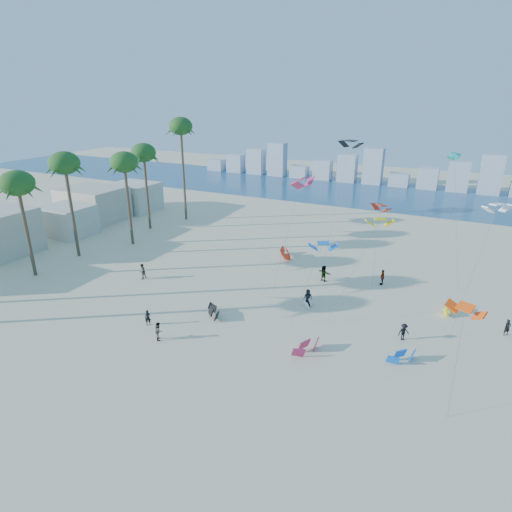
% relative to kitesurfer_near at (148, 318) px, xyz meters
% --- Properties ---
extents(ground, '(220.00, 220.00, 0.00)m').
position_rel_kitesurfer_near_xyz_m(ground, '(3.27, -5.77, -0.76)').
color(ground, beige).
rests_on(ground, ground).
extents(ocean, '(220.00, 220.00, 0.00)m').
position_rel_kitesurfer_near_xyz_m(ocean, '(3.27, 66.23, -0.75)').
color(ocean, navy).
rests_on(ocean, ground).
extents(kitesurfer_near, '(0.66, 0.63, 1.52)m').
position_rel_kitesurfer_near_xyz_m(kitesurfer_near, '(0.00, 0.00, 0.00)').
color(kitesurfer_near, black).
rests_on(kitesurfer_near, ground).
extents(kitesurfer_mid, '(1.00, 1.03, 1.67)m').
position_rel_kitesurfer_near_xyz_m(kitesurfer_mid, '(2.49, -1.53, 0.08)').
color(kitesurfer_mid, gray).
rests_on(kitesurfer_mid, ground).
extents(kitesurfers_far, '(38.51, 12.13, 1.90)m').
position_rel_kitesurfer_near_xyz_m(kitesurfers_far, '(11.53, 12.86, 0.14)').
color(kitesurfers_far, black).
rests_on(kitesurfers_far, ground).
extents(grounded_kites, '(23.02, 23.26, 1.09)m').
position_rel_kitesurfer_near_xyz_m(grounded_kites, '(12.84, 10.90, -0.29)').
color(grounded_kites, black).
rests_on(grounded_kites, ground).
extents(flying_kites, '(21.21, 27.55, 15.61)m').
position_rel_kitesurfer_near_xyz_m(flying_kites, '(16.20, 16.16, 10.27)').
color(flying_kites, blue).
rests_on(flying_kites, ground).
extents(palm_row, '(6.95, 44.80, 16.91)m').
position_rel_kitesurfer_near_xyz_m(palm_row, '(-18.76, 10.40, 11.56)').
color(palm_row, brown).
rests_on(palm_row, ground).
extents(beachfront_buildings, '(11.50, 43.00, 6.00)m').
position_rel_kitesurfer_near_xyz_m(beachfront_buildings, '(-30.42, 15.05, 1.91)').
color(beachfront_buildings, beige).
rests_on(beachfront_buildings, ground).
extents(distant_skyline, '(85.00, 3.00, 8.40)m').
position_rel_kitesurfer_near_xyz_m(distant_skyline, '(2.08, 76.23, 2.33)').
color(distant_skyline, '#9EADBF').
rests_on(distant_skyline, ground).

